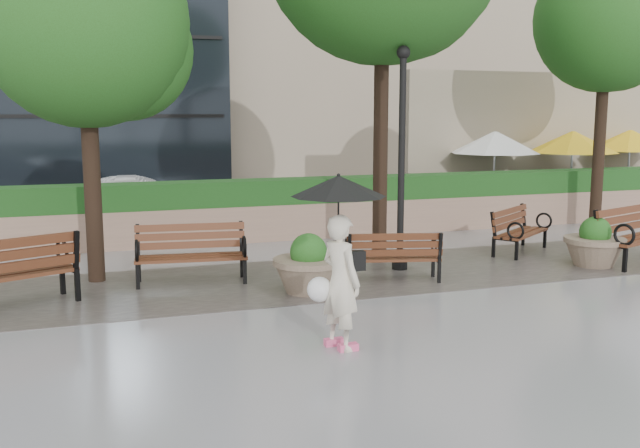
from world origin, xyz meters
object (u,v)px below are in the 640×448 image
object	(u,v)px
planter_left	(309,270)
pedestrian	(339,245)
bench_1	(191,266)
bench_2	(392,266)
bench_3	(520,240)
bench_4	(636,247)
planter_right	(594,247)
car_right	(140,201)
lamppost	(401,174)
bench_0	(6,288)

from	to	relation	value
planter_left	pedestrian	xyz separation A→B (m)	(-0.47, -2.66, 0.90)
bench_1	bench_2	size ratio (longest dim) A/B	1.12
bench_3	planter_left	bearing A→B (deg)	163.71
bench_4	pedestrian	distance (m)	7.62
bench_1	planter_left	world-z (taller)	bench_1
planter_right	car_right	world-z (taller)	car_right
bench_4	lamppost	world-z (taller)	lamppost
lamppost	pedestrian	bearing A→B (deg)	-124.54
planter_left	lamppost	bearing A→B (deg)	26.89
bench_4	bench_1	bearing A→B (deg)	152.57
planter_left	bench_2	bearing A→B (deg)	9.86
bench_0	lamppost	distance (m)	6.72
bench_2	planter_left	world-z (taller)	planter_left
bench_4	bench_0	bearing A→B (deg)	158.29
bench_1	bench_4	world-z (taller)	bench_4
bench_2	lamppost	world-z (taller)	lamppost
bench_1	planter_left	size ratio (longest dim) A/B	1.67
bench_2	lamppost	size ratio (longest dim) A/B	0.43
bench_3	pedestrian	world-z (taller)	pedestrian
pedestrian	bench_3	bearing A→B (deg)	-72.31
bench_0	lamppost	bearing A→B (deg)	161.77
bench_2	lamppost	distance (m)	1.77
planter_right	pedestrian	size ratio (longest dim) A/B	0.53
bench_4	pedestrian	world-z (taller)	pedestrian
planter_right	pedestrian	bearing A→B (deg)	-155.25
planter_right	lamppost	bearing A→B (deg)	165.70
bench_2	car_right	distance (m)	8.38
bench_0	pedestrian	size ratio (longest dim) A/B	1.03
bench_2	planter_left	distance (m)	1.60
bench_2	bench_4	bearing A→B (deg)	-167.29
bench_2	pedestrian	bearing A→B (deg)	69.68
bench_1	pedestrian	distance (m)	4.17
bench_2	lamppost	xyz separation A→B (m)	(0.51, 0.78, 1.50)
pedestrian	planter_left	bearing A→B (deg)	-30.50
planter_right	bench_3	bearing A→B (deg)	110.10
planter_left	car_right	bearing A→B (deg)	103.81
bench_3	planter_left	world-z (taller)	planter_left
lamppost	pedestrian	distance (m)	4.54
bench_0	planter_right	size ratio (longest dim) A/B	1.94
bench_0	bench_4	distance (m)	11.03
bench_1	bench_4	bearing A→B (deg)	-0.69
bench_2	bench_4	xyz separation A→B (m)	(4.99, -0.17, 0.06)
bench_2	bench_0	bearing A→B (deg)	12.63
planter_left	car_right	xyz separation A→B (m)	(-1.94, 7.88, 0.24)
bench_0	bench_4	size ratio (longest dim) A/B	1.02
bench_3	bench_4	distance (m)	2.18
car_right	planter_right	bearing A→B (deg)	-130.07
bench_4	planter_right	distance (m)	0.94
bench_0	bench_3	distance (m)	9.60
planter_right	planter_left	bearing A→B (deg)	-178.42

